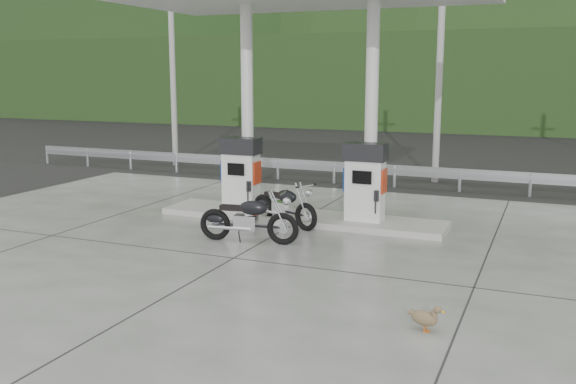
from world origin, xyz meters
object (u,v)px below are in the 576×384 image
at_px(gas_pump_left, 241,174).
at_px(motorcycle_left, 248,220).
at_px(motorcycle_right, 284,206).
at_px(duck, 424,319).
at_px(gas_pump_right, 365,182).

bearing_deg(gas_pump_left, motorcycle_left, -59.93).
distance_m(motorcycle_right, duck, 6.58).
bearing_deg(motorcycle_right, gas_pump_left, 179.57).
bearing_deg(motorcycle_right, gas_pump_right, 42.10).
xyz_separation_m(gas_pump_right, motorcycle_right, (-1.77, -0.62, -0.59)).
bearing_deg(gas_pump_right, duck, -66.23).
height_order(gas_pump_left, motorcycle_left, gas_pump_left).
xyz_separation_m(motorcycle_left, motorcycle_right, (0.10, 1.68, -0.02)).
xyz_separation_m(motorcycle_left, duck, (4.35, -3.33, -0.31)).
xyz_separation_m(gas_pump_left, motorcycle_left, (1.33, -2.30, -0.57)).
relative_size(gas_pump_right, duck, 3.72).
xyz_separation_m(gas_pump_left, gas_pump_right, (3.20, 0.00, 0.00)).
relative_size(gas_pump_left, gas_pump_right, 1.00).
distance_m(gas_pump_left, duck, 8.04).
bearing_deg(duck, motorcycle_left, 159.83).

